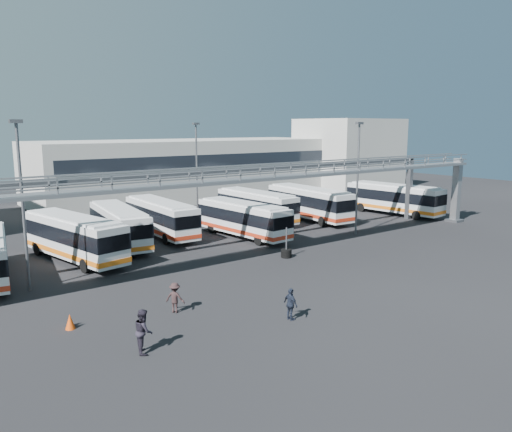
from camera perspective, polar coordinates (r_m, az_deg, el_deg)
ground at (r=33.92m, az=6.55°, el=-6.68°), size 140.00×140.00×0.00m
gantry at (r=37.18m, az=0.48°, el=3.55°), size 51.40×5.15×7.10m
warehouse at (r=70.69m, az=-7.72°, el=5.38°), size 42.00×14.00×8.00m
building_right at (r=82.16m, az=10.54°, el=7.01°), size 14.00×12.00×11.00m
light_pole_left at (r=32.35m, az=-25.16°, el=1.99°), size 0.70×0.35×10.21m
light_pole_mid at (r=46.17m, az=11.55°, el=4.92°), size 0.70×0.35×10.21m
light_pole_back at (r=52.74m, az=-6.80°, el=5.68°), size 0.70×0.35×10.21m
bus_2 at (r=39.11m, az=-20.15°, el=-2.17°), size 4.62×11.32×3.35m
bus_3 at (r=42.94m, az=-15.39°, el=-0.93°), size 3.79×10.90×3.24m
bus_4 at (r=45.82m, az=-10.83°, el=-0.06°), size 2.85×10.80×3.26m
bus_5 at (r=44.56m, az=-1.49°, el=-0.23°), size 3.19×10.55×3.16m
bus_6 at (r=51.64m, az=0.05°, el=1.25°), size 2.72×10.67×3.22m
bus_7 at (r=53.17m, az=6.06°, el=1.59°), size 3.41×11.53×3.46m
bus_9 at (r=58.28m, az=15.49°, el=2.01°), size 3.54×11.43×3.42m
pedestrian_b at (r=22.91m, az=-12.74°, el=-12.69°), size 1.01×1.14×1.97m
pedestrian_c at (r=27.23m, az=-9.24°, el=-9.20°), size 1.12×1.21×1.64m
pedestrian_d at (r=25.94m, az=3.98°, el=-10.03°), size 0.44×1.00×1.69m
cone_left at (r=26.58m, az=-20.48°, el=-11.24°), size 0.55×0.55×0.76m
cone_right at (r=26.90m, az=-20.47°, el=-11.13°), size 0.46×0.46×0.62m
tire_stack at (r=37.97m, az=3.48°, el=-4.18°), size 0.81×0.81×2.32m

